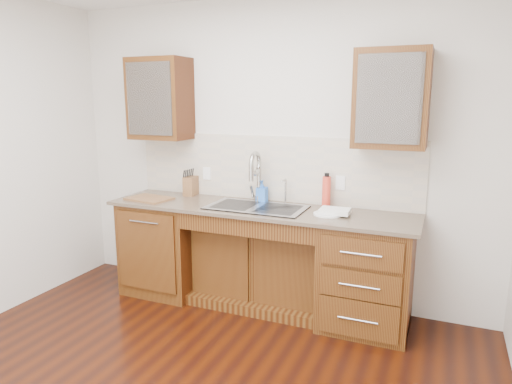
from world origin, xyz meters
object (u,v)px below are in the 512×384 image
at_px(plate, 328,214).
at_px(water_bottle, 326,192).
at_px(knife_block, 191,186).
at_px(soap_bottle, 262,191).
at_px(cutting_board, 149,199).

bearing_deg(plate, water_bottle, 108.06).
xyz_separation_m(water_bottle, knife_block, (-1.34, 0.00, -0.04)).
bearing_deg(water_bottle, soap_bottle, -179.46).
xyz_separation_m(water_bottle, plate, (0.08, -0.24, -0.13)).
distance_m(soap_bottle, water_bottle, 0.59).
height_order(plate, knife_block, knife_block).
bearing_deg(knife_block, soap_bottle, -5.50).
bearing_deg(water_bottle, knife_block, 179.84).
height_order(water_bottle, cutting_board, water_bottle).
relative_size(soap_bottle, water_bottle, 0.73).
xyz_separation_m(water_bottle, cutting_board, (-1.59, -0.32, -0.13)).
bearing_deg(knife_block, cutting_board, -133.27).
distance_m(water_bottle, cutting_board, 1.63).
height_order(plate, cutting_board, cutting_board).
bearing_deg(knife_block, water_bottle, -4.94).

